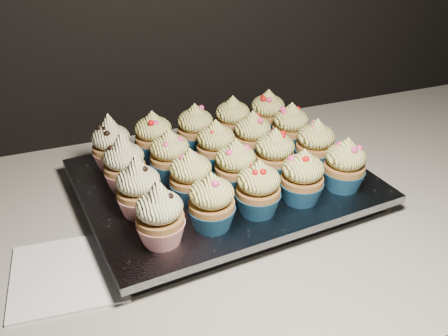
% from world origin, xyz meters
% --- Properties ---
extents(worktop, '(2.44, 0.64, 0.04)m').
position_xyz_m(worktop, '(0.00, 1.70, 0.88)').
color(worktop, beige).
rests_on(worktop, cabinet).
extents(napkin, '(0.16, 0.16, 0.00)m').
position_xyz_m(napkin, '(-0.46, 1.63, 0.90)').
color(napkin, white).
rests_on(napkin, worktop).
extents(baking_tray, '(0.43, 0.34, 0.02)m').
position_xyz_m(baking_tray, '(-0.21, 1.74, 0.91)').
color(baking_tray, black).
rests_on(baking_tray, worktop).
extents(foil_lining, '(0.47, 0.38, 0.01)m').
position_xyz_m(foil_lining, '(-0.21, 1.74, 0.93)').
color(foil_lining, silver).
rests_on(foil_lining, baking_tray).
extents(cupcake_0, '(0.06, 0.06, 0.10)m').
position_xyz_m(cupcake_0, '(-0.34, 1.61, 0.97)').
color(cupcake_0, red).
rests_on(cupcake_0, foil_lining).
extents(cupcake_1, '(0.06, 0.06, 0.08)m').
position_xyz_m(cupcake_1, '(-0.27, 1.62, 0.97)').
color(cupcake_1, navy).
rests_on(cupcake_1, foil_lining).
extents(cupcake_2, '(0.06, 0.06, 0.08)m').
position_xyz_m(cupcake_2, '(-0.20, 1.63, 0.97)').
color(cupcake_2, navy).
rests_on(cupcake_2, foil_lining).
extents(cupcake_3, '(0.06, 0.06, 0.08)m').
position_xyz_m(cupcake_3, '(-0.13, 1.63, 0.97)').
color(cupcake_3, navy).
rests_on(cupcake_3, foil_lining).
extents(cupcake_4, '(0.06, 0.06, 0.08)m').
position_xyz_m(cupcake_4, '(-0.05, 1.64, 0.97)').
color(cupcake_4, navy).
rests_on(cupcake_4, foil_lining).
extents(cupcake_5, '(0.06, 0.06, 0.10)m').
position_xyz_m(cupcake_5, '(-0.35, 1.69, 0.97)').
color(cupcake_5, red).
rests_on(cupcake_5, foil_lining).
extents(cupcake_6, '(0.06, 0.06, 0.08)m').
position_xyz_m(cupcake_6, '(-0.28, 1.69, 0.97)').
color(cupcake_6, navy).
rests_on(cupcake_6, foil_lining).
extents(cupcake_7, '(0.06, 0.06, 0.08)m').
position_xyz_m(cupcake_7, '(-0.21, 1.70, 0.97)').
color(cupcake_7, navy).
rests_on(cupcake_7, foil_lining).
extents(cupcake_8, '(0.06, 0.06, 0.08)m').
position_xyz_m(cupcake_8, '(-0.14, 1.71, 0.97)').
color(cupcake_8, navy).
rests_on(cupcake_8, foil_lining).
extents(cupcake_9, '(0.06, 0.06, 0.08)m').
position_xyz_m(cupcake_9, '(-0.06, 1.72, 0.97)').
color(cupcake_9, navy).
rests_on(cupcake_9, foil_lining).
extents(cupcake_10, '(0.06, 0.06, 0.10)m').
position_xyz_m(cupcake_10, '(-0.36, 1.76, 0.97)').
color(cupcake_10, red).
rests_on(cupcake_10, foil_lining).
extents(cupcake_11, '(0.06, 0.06, 0.08)m').
position_xyz_m(cupcake_11, '(-0.29, 1.76, 0.97)').
color(cupcake_11, navy).
rests_on(cupcake_11, foil_lining).
extents(cupcake_12, '(0.06, 0.06, 0.08)m').
position_xyz_m(cupcake_12, '(-0.21, 1.77, 0.97)').
color(cupcake_12, navy).
rests_on(cupcake_12, foil_lining).
extents(cupcake_13, '(0.06, 0.06, 0.08)m').
position_xyz_m(cupcake_13, '(-0.14, 1.78, 0.97)').
color(cupcake_13, navy).
rests_on(cupcake_13, foil_lining).
extents(cupcake_14, '(0.06, 0.06, 0.08)m').
position_xyz_m(cupcake_14, '(-0.07, 1.79, 0.97)').
color(cupcake_14, navy).
rests_on(cupcake_14, foil_lining).
extents(cupcake_15, '(0.06, 0.06, 0.10)m').
position_xyz_m(cupcake_15, '(-0.37, 1.83, 0.97)').
color(cupcake_15, red).
rests_on(cupcake_15, foil_lining).
extents(cupcake_16, '(0.06, 0.06, 0.08)m').
position_xyz_m(cupcake_16, '(-0.29, 1.84, 0.97)').
color(cupcake_16, navy).
rests_on(cupcake_16, foil_lining).
extents(cupcake_17, '(0.06, 0.06, 0.08)m').
position_xyz_m(cupcake_17, '(-0.22, 1.84, 0.97)').
color(cupcake_17, navy).
rests_on(cupcake_17, foil_lining).
extents(cupcake_18, '(0.06, 0.06, 0.08)m').
position_xyz_m(cupcake_18, '(-0.15, 1.85, 0.97)').
color(cupcake_18, navy).
rests_on(cupcake_18, foil_lining).
extents(cupcake_19, '(0.06, 0.06, 0.08)m').
position_xyz_m(cupcake_19, '(-0.08, 1.86, 0.97)').
color(cupcake_19, navy).
rests_on(cupcake_19, foil_lining).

